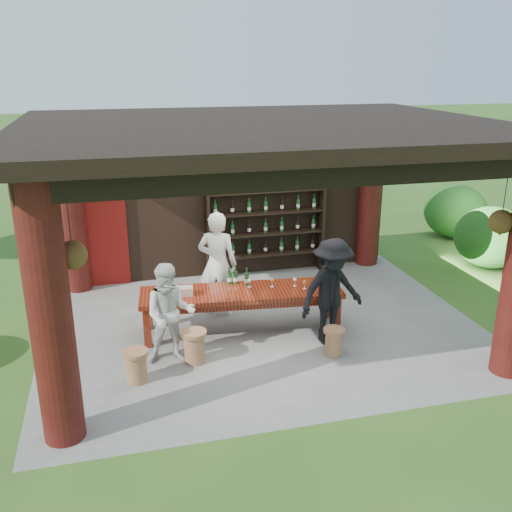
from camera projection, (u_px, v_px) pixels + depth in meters
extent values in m
plane|color=#2D5119|center=(262.00, 325.00, 9.99)|extent=(90.00, 90.00, 0.00)
cube|color=slate|center=(262.00, 328.00, 10.01)|extent=(7.40, 5.90, 0.10)
cube|color=black|center=(228.00, 198.00, 11.97)|extent=(7.00, 0.18, 3.30)
cube|color=maroon|center=(104.00, 238.00, 11.48)|extent=(0.95, 0.06, 2.00)
cylinder|color=#380C0A|center=(50.00, 314.00, 6.52)|extent=(0.50, 0.50, 3.30)
cylinder|color=#380C0A|center=(71.00, 210.00, 11.05)|extent=(0.50, 0.50, 3.30)
cylinder|color=#380C0A|center=(370.00, 192.00, 12.52)|extent=(0.50, 0.50, 3.30)
cube|color=black|center=(314.00, 172.00, 6.76)|extent=(6.70, 0.35, 0.35)
cube|color=black|center=(52.00, 152.00, 8.22)|extent=(0.30, 5.20, 0.30)
cube|color=black|center=(441.00, 138.00, 9.70)|extent=(0.30, 5.20, 0.30)
cube|color=black|center=(262.00, 128.00, 8.88)|extent=(7.50, 6.00, 0.20)
cylinder|color=black|center=(69.00, 226.00, 6.45)|extent=(0.01, 0.01, 0.75)
cone|color=black|center=(74.00, 264.00, 6.60)|extent=(0.32, 0.32, 0.18)
sphere|color=#1E5919|center=(73.00, 255.00, 6.56)|extent=(0.34, 0.34, 0.34)
cylinder|color=black|center=(505.00, 197.00, 7.79)|extent=(0.01, 0.01, 0.75)
cone|color=black|center=(500.00, 229.00, 7.93)|extent=(0.32, 0.32, 0.18)
sphere|color=#1E5919|center=(501.00, 222.00, 7.90)|extent=(0.34, 0.34, 0.34)
cube|color=#50150B|center=(241.00, 293.00, 9.55)|extent=(3.44, 1.21, 0.08)
cube|color=#50150B|center=(241.00, 298.00, 9.58)|extent=(3.23, 1.04, 0.12)
cube|color=#50150B|center=(147.00, 328.00, 9.14)|extent=(0.13, 0.13, 0.67)
cube|color=#50150B|center=(336.00, 316.00, 9.58)|extent=(0.13, 0.13, 0.67)
cube|color=#50150B|center=(149.00, 311.00, 9.76)|extent=(0.13, 0.13, 0.67)
cube|color=#50150B|center=(326.00, 300.00, 10.20)|extent=(0.13, 0.13, 0.67)
cylinder|color=brown|center=(194.00, 348.00, 8.71)|extent=(0.31, 0.31, 0.46)
cylinder|color=brown|center=(194.00, 333.00, 8.63)|extent=(0.39, 0.39, 0.06)
cylinder|color=brown|center=(334.00, 343.00, 8.93)|extent=(0.27, 0.27, 0.40)
cylinder|color=brown|center=(334.00, 331.00, 8.85)|extent=(0.34, 0.34, 0.05)
cylinder|color=brown|center=(136.00, 368.00, 8.19)|extent=(0.29, 0.29, 0.43)
cylinder|color=brown|center=(135.00, 353.00, 8.11)|extent=(0.37, 0.37, 0.06)
imported|color=white|center=(218.00, 264.00, 10.15)|extent=(0.83, 0.71, 1.92)
imported|color=beige|center=(170.00, 314.00, 8.54)|extent=(0.84, 0.69, 1.59)
imported|color=black|center=(332.00, 292.00, 9.14)|extent=(1.27, 0.91, 1.77)
cube|color=#BF6672|center=(185.00, 291.00, 9.33)|extent=(0.28, 0.21, 0.14)
ellipsoid|color=#194C14|center=(491.00, 242.00, 12.65)|extent=(1.60, 1.60, 1.36)
ellipsoid|color=#194C14|center=(455.00, 215.00, 14.81)|extent=(1.60, 1.60, 1.36)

